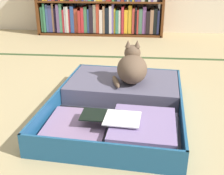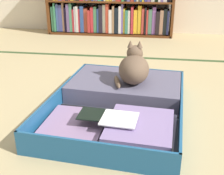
% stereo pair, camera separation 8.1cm
% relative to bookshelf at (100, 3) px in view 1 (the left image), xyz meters
% --- Properties ---
extents(ground_plane, '(10.00, 10.00, 0.00)m').
position_rel_bookshelf_xyz_m(ground_plane, '(0.25, -2.24, -0.37)').
color(ground_plane, tan).
extents(tatami_border, '(4.80, 0.05, 0.00)m').
position_rel_bookshelf_xyz_m(tatami_border, '(0.25, -0.97, -0.37)').
color(tatami_border, '#334B27').
rests_on(tatami_border, ground_plane).
extents(bookshelf, '(1.52, 0.29, 0.79)m').
position_rel_bookshelf_xyz_m(bookshelf, '(0.00, 0.00, 0.00)').
color(bookshelf, '#5C2F15').
rests_on(bookshelf, ground_plane).
extents(open_suitcase, '(0.79, 1.02, 0.12)m').
position_rel_bookshelf_xyz_m(open_suitcase, '(0.39, -2.00, -0.32)').
color(open_suitcase, '#1C5481').
rests_on(open_suitcase, ground_plane).
extents(black_cat, '(0.23, 0.27, 0.25)m').
position_rel_bookshelf_xyz_m(black_cat, '(0.44, -1.87, -0.16)').
color(black_cat, brown).
rests_on(black_cat, open_suitcase).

